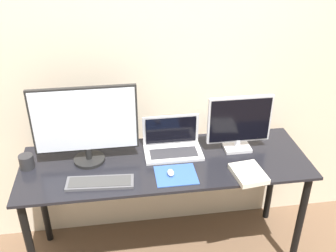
% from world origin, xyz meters
% --- Properties ---
extents(wall_back, '(7.00, 0.05, 2.50)m').
position_xyz_m(wall_back, '(0.00, 0.65, 1.25)').
color(wall_back, beige).
rests_on(wall_back, ground_plane).
extents(desk, '(1.75, 0.58, 0.77)m').
position_xyz_m(desk, '(0.00, 0.29, 0.66)').
color(desk, black).
rests_on(desk, ground_plane).
extents(monitor_left, '(0.61, 0.19, 0.49)m').
position_xyz_m(monitor_left, '(-0.46, 0.37, 1.03)').
color(monitor_left, black).
rests_on(monitor_left, desk).
extents(monitor_right, '(0.40, 0.12, 0.37)m').
position_xyz_m(monitor_right, '(0.47, 0.37, 0.96)').
color(monitor_right, silver).
rests_on(monitor_right, desk).
extents(laptop, '(0.36, 0.21, 0.22)m').
position_xyz_m(laptop, '(0.06, 0.41, 0.82)').
color(laptop, silver).
rests_on(laptop, desk).
extents(keyboard, '(0.38, 0.15, 0.02)m').
position_xyz_m(keyboard, '(-0.39, 0.13, 0.78)').
color(keyboard, '#4C4C51').
rests_on(keyboard, desk).
extents(mousepad, '(0.24, 0.20, 0.00)m').
position_xyz_m(mousepad, '(0.04, 0.14, 0.77)').
color(mousepad, '#2D519E').
rests_on(mousepad, desk).
extents(mouse, '(0.04, 0.06, 0.03)m').
position_xyz_m(mouse, '(0.01, 0.15, 0.79)').
color(mouse, silver).
rests_on(mouse, mousepad).
extents(book, '(0.19, 0.23, 0.03)m').
position_xyz_m(book, '(0.45, 0.08, 0.78)').
color(book, silver).
rests_on(book, desk).
extents(mug, '(0.09, 0.09, 0.09)m').
position_xyz_m(mug, '(-0.82, 0.35, 0.81)').
color(mug, '#262628').
rests_on(mug, desk).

